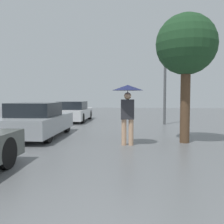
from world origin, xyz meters
TOP-DOWN VIEW (x-y plane):
  - pedestrian at (0.18, 5.89)m, footprint 0.97×0.97m
  - parked_car_middle at (-3.26, 7.23)m, footprint 1.84×3.91m
  - parked_car_farthest at (-3.24, 13.21)m, footprint 1.76×4.20m
  - tree at (2.06, 6.47)m, footprint 1.97×1.97m
  - street_lamp at (2.11, 11.72)m, footprint 0.26×0.26m

SIDE VIEW (x-z plane):
  - parked_car_farthest at x=-3.24m, z-range -0.04..1.16m
  - parked_car_middle at x=-3.26m, z-range -0.04..1.25m
  - pedestrian at x=0.18m, z-range 0.50..2.38m
  - street_lamp at x=2.11m, z-range 0.28..5.14m
  - tree at x=2.06m, z-range 1.05..5.25m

